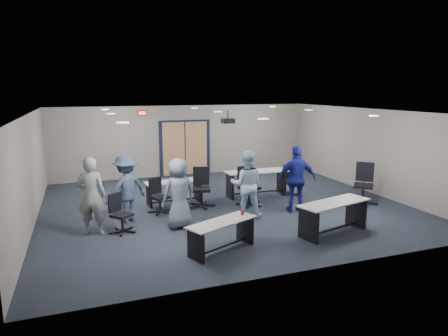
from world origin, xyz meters
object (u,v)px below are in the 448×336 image
object	(u,v)px
chair_loose_left	(122,214)
person_navy	(297,179)
chair_back_d	(293,181)
table_back_left	(174,188)
table_front_left	(222,231)
table_back_right	(256,179)
person_back	(126,188)
chair_back_b	(201,188)
chair_back_c	(249,186)
person_gray	(91,196)
person_lightblue	(247,184)
chair_loose_right	(364,184)
chair_back_a	(160,196)
table_front_right	(334,212)
person_plaid	(179,193)

from	to	relation	value
chair_loose_left	person_navy	world-z (taller)	person_navy
chair_back_d	table_back_left	bearing A→B (deg)	157.77
table_front_left	table_back_right	size ratio (longest dim) A/B	0.83
table_front_left	person_back	distance (m)	3.10
chair_back_b	person_back	xyz separation A→B (m)	(-2.14, -0.59, 0.30)
chair_back_c	person_gray	size ratio (longest dim) A/B	0.62
chair_loose_left	person_lightblue	distance (m)	3.23
table_front_left	chair_loose_right	distance (m)	5.36
chair_back_a	person_navy	size ratio (longest dim) A/B	0.52
table_front_right	table_back_right	xyz separation A→B (m)	(-0.29, 3.68, 0.03)
chair_back_b	chair_back_d	bearing A→B (deg)	18.43
chair_back_c	person_plaid	distance (m)	2.62
chair_loose_right	person_lightblue	distance (m)	3.68
chair_back_d	chair_loose_left	size ratio (longest dim) A/B	1.06
chair_back_d	person_plaid	bearing A→B (deg)	-173.50
chair_back_b	chair_back_c	bearing A→B (deg)	1.37
table_front_left	table_front_right	xyz separation A→B (m)	(2.78, 0.09, 0.08)
chair_back_d	person_back	xyz separation A→B (m)	(-5.18, -0.75, 0.37)
chair_back_b	table_front_right	bearing A→B (deg)	-38.52
chair_loose_left	person_gray	xyz separation A→B (m)	(-0.64, 0.14, 0.45)
table_back_right	table_front_left	bearing A→B (deg)	-121.74
person_plaid	person_lightblue	distance (m)	1.87
chair_loose_left	person_back	bearing A→B (deg)	34.20
chair_back_b	person_gray	world-z (taller)	person_gray
chair_back_a	person_gray	distance (m)	2.11
chair_back_c	person_gray	xyz separation A→B (m)	(-4.33, -0.92, 0.35)
chair_back_d	chair_loose_right	world-z (taller)	chair_loose_right
chair_back_b	chair_loose_left	xyz separation A→B (m)	(-2.35, -1.39, -0.10)
person_gray	chair_back_d	bearing A→B (deg)	-149.22
table_front_left	person_back	xyz separation A→B (m)	(-1.63, 2.60, 0.42)
chair_back_b	chair_back_d	xyz separation A→B (m)	(3.04, 0.17, -0.07)
table_front_right	table_back_left	size ratio (longest dim) A/B	1.15
chair_back_a	person_navy	world-z (taller)	person_navy
table_back_right	chair_loose_left	distance (m)	4.76
table_front_right	table_back_left	world-z (taller)	table_back_left
chair_back_a	chair_loose_left	size ratio (longest dim) A/B	1.03
chair_back_b	chair_back_d	size ratio (longest dim) A/B	1.14
chair_back_b	chair_back_c	xyz separation A→B (m)	(1.34, -0.33, 0.00)
chair_back_a	person_lightblue	xyz separation A→B (m)	(2.08, -1.10, 0.40)
person_back	person_lightblue	bearing A→B (deg)	140.62
person_plaid	table_front_right	bearing A→B (deg)	140.56
table_back_right	person_plaid	distance (m)	3.63
table_front_left	table_back_right	bearing A→B (deg)	32.41
person_gray	person_plaid	distance (m)	2.00
table_front_right	table_back_left	xyz separation A→B (m)	(-2.94, 3.70, -0.05)
chair_back_d	person_navy	size ratio (longest dim) A/B	0.54
chair_back_c	chair_loose_right	xyz separation A→B (m)	(3.18, -1.01, 0.04)
chair_back_a	chair_back_d	bearing A→B (deg)	-21.03
table_front_left	table_back_left	distance (m)	3.80
table_back_left	chair_loose_right	world-z (taller)	chair_loose_right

